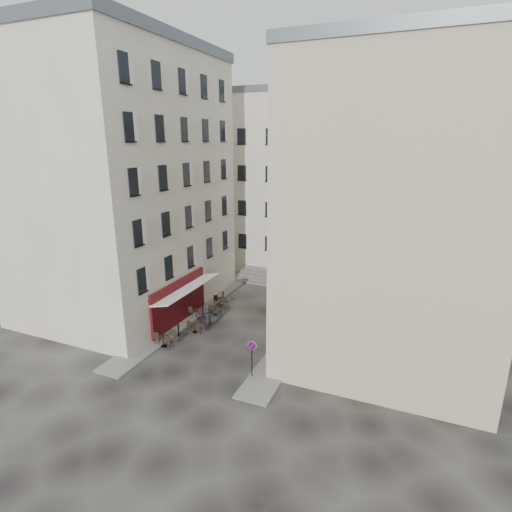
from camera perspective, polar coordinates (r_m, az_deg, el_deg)
The scene contains 18 objects.
ground at distance 29.22m, azimuth -4.42°, elevation -11.69°, with size 90.00×90.00×0.00m, color black.
sidewalk_left at distance 34.34m, azimuth -8.12°, elevation -7.27°, with size 2.00×22.00×0.12m, color slate.
sidewalk_right at distance 30.18m, azimuth 6.01°, elevation -10.65°, with size 2.00×18.00×0.12m, color slate.
building_left at distance 34.44m, azimuth -18.43°, elevation 9.84°, with size 12.20×16.20×20.60m.
building_right at distance 26.77m, azimuth 19.37°, elevation 5.96°, with size 12.20×14.20×18.60m.
building_back at distance 44.06m, azimuth 5.59°, elevation 10.50°, with size 18.20×10.20×18.60m.
cafe_storefront at distance 31.22m, azimuth -10.77°, elevation -6.24°, with size 1.74×7.30×3.50m.
stone_steps at distance 39.70m, azimuth 3.85°, elevation -3.31°, with size 9.00×3.15×0.80m.
bollard_near at distance 29.72m, azimuth -11.02°, elevation -10.32°, with size 0.12×0.12×0.98m.
bollard_mid at distance 32.38m, azimuth -7.59°, elevation -7.85°, with size 0.12×0.12×0.98m.
bollard_far at distance 35.19m, azimuth -4.72°, elevation -5.74°, with size 0.12×0.12×0.98m.
no_parking_sign at distance 24.02m, azimuth -0.61°, elevation -13.61°, with size 0.55×0.14×2.41m.
bistro_table_a at distance 28.57m, azimuth -13.03°, elevation -11.63°, with size 1.42×0.67×1.00m.
bistro_table_b at distance 30.13m, azimuth -8.73°, elevation -10.01°, with size 1.21×0.57×0.85m.
bistro_table_c at distance 32.28m, azimuth -8.46°, elevation -8.03°, with size 1.37×0.64×0.96m.
bistro_table_d at distance 32.70m, azimuth -5.83°, elevation -7.76°, with size 1.15×0.54×0.81m.
bistro_table_e at distance 34.43m, azimuth -5.03°, elevation -6.38°, with size 1.26×0.59×0.89m.
pedestrian at distance 30.19m, azimuth -6.94°, elevation -9.01°, with size 0.62×0.40×1.69m, color black.
Camera 1 is at (11.99, -22.87, 13.67)m, focal length 28.00 mm.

